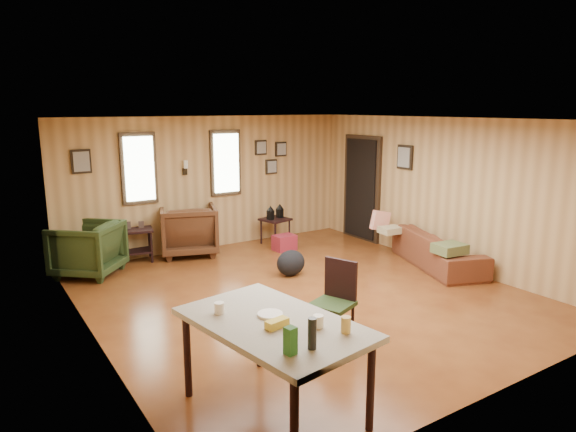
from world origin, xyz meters
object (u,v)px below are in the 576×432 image
at_px(side_table, 275,217).
at_px(recliner_brown, 189,227).
at_px(sofa, 438,244).
at_px(recliner_green, 87,246).
at_px(end_table, 136,239).
at_px(dining_table, 274,330).

bearing_deg(side_table, recliner_brown, 172.49).
bearing_deg(sofa, side_table, 49.74).
xyz_separation_m(recliner_green, end_table, (0.85, 0.33, -0.07)).
relative_size(sofa, end_table, 2.80).
bearing_deg(sofa, recliner_green, 81.98).
distance_m(recliner_green, dining_table, 4.73).
bearing_deg(end_table, recliner_green, -158.45).
height_order(end_table, dining_table, dining_table).
xyz_separation_m(recliner_brown, end_table, (-0.90, 0.11, -0.10)).
relative_size(sofa, dining_table, 1.10).
bearing_deg(recliner_brown, dining_table, 94.22).
bearing_deg(recliner_brown, end_table, 11.41).
relative_size(end_table, dining_table, 0.39).
bearing_deg(recliner_green, side_table, 131.68).
bearing_deg(dining_table, end_table, 77.20).
xyz_separation_m(sofa, end_table, (-4.04, 2.97, 0.01)).
height_order(sofa, side_table, same).
height_order(sofa, dining_table, dining_table).
bearing_deg(end_table, dining_table, -93.94).
bearing_deg(dining_table, sofa, 16.27).
bearing_deg(dining_table, recliner_green, 87.23).
distance_m(recliner_brown, side_table, 1.67).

